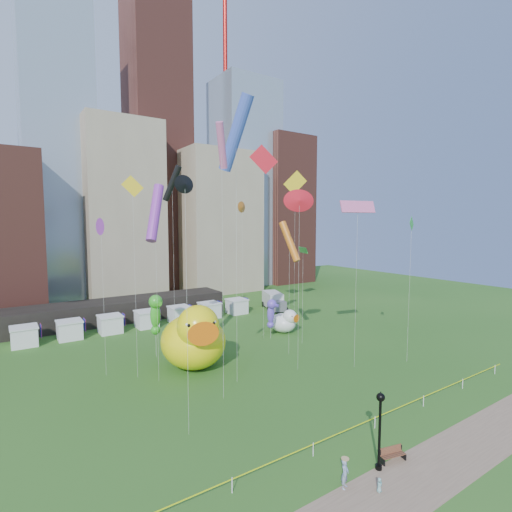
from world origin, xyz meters
TOP-DOWN VIEW (x-y plane):
  - ground at (0.00, 0.00)m, footprint 160.00×160.00m
  - footpath at (0.00, -5.00)m, footprint 70.00×4.00m
  - skyline at (2.25, 61.06)m, footprint 101.00×23.00m
  - crane_right at (30.89, 64.00)m, footprint 23.00×1.00m
  - pavilion at (-4.00, 42.00)m, footprint 38.00×6.00m
  - vendor_tents at (1.02, 36.00)m, footprint 33.24×2.80m
  - caution_tape at (0.00, 0.00)m, footprint 50.00×0.06m
  - big_duck at (0.00, 17.80)m, footprint 8.20×9.76m
  - small_duck at (15.63, 22.90)m, footprint 4.03×4.66m
  - seahorse_green at (-2.02, 23.42)m, footprint 1.57×1.93m
  - seahorse_purple at (12.57, 21.77)m, footprint 1.57×1.79m
  - park_bench at (3.77, -3.12)m, footprint 1.75×0.91m
  - lamppost at (2.39, -3.20)m, footprint 0.51×0.51m
  - box_truck at (22.93, 35.17)m, footprint 4.45×7.09m
  - woman at (-0.55, -3.20)m, footprint 0.72×0.62m
  - toddler at (0.81, -4.50)m, footprint 0.30×0.24m
  - kite_0 at (11.89, 22.51)m, footprint 3.29×1.60m
  - kite_1 at (13.94, 9.05)m, footprint 4.01×1.35m
  - kite_2 at (1.18, 25.90)m, footprint 2.16×2.37m
  - kite_3 at (19.74, 6.88)m, footprint 1.42×0.54m
  - kite_4 at (18.44, 24.26)m, footprint 3.08×1.38m
  - kite_5 at (1.91, 12.57)m, footprint 2.20×4.04m
  - kite_6 at (15.62, 33.63)m, footprint 1.59×1.14m
  - kite_7 at (-7.91, 21.09)m, footprint 0.37×1.65m
  - kite_8 at (8.67, 11.80)m, footprint 2.21×0.78m
  - kite_9 at (-0.79, 10.31)m, footprint 1.85×1.98m
  - kite_10 at (-5.55, 6.79)m, footprint 1.19×0.65m
  - kite_11 at (14.47, 17.87)m, footprint 1.11×2.29m
  - kite_12 at (-5.48, 18.91)m, footprint 1.90×0.70m
  - kite_14 at (10.82, 15.96)m, footprint 1.63×2.79m
  - kite_15 at (-4.09, 16.92)m, footprint 2.74×3.02m

SIDE VIEW (x-z plane):
  - ground at x=0.00m, z-range 0.00..0.00m
  - footpath at x=0.00m, z-range 0.00..0.02m
  - toddler at x=0.81m, z-range 0.02..0.82m
  - park_bench at x=3.77m, z-range 0.05..0.90m
  - caution_tape at x=0.00m, z-range 0.23..1.13m
  - woman at x=-0.55m, z-range 0.02..1.68m
  - vendor_tents at x=1.02m, z-range -0.09..2.31m
  - box_truck at x=22.93m, z-range 0.04..2.87m
  - small_duck at x=15.63m, z-range -0.13..3.16m
  - pavilion at x=-4.00m, z-range 0.00..3.20m
  - lamppost at x=2.39m, z-range 0.55..5.45m
  - big_duck at x=0.00m, z-range -0.29..6.69m
  - seahorse_purple at x=12.57m, z-range 1.01..6.12m
  - seahorse_green at x=-2.02m, z-range 1.65..8.63m
  - kite_11 at x=14.47m, z-range 5.53..17.46m
  - kite_14 at x=10.82m, z-range 5.26..20.35m
  - kite_3 at x=19.74m, z-range 6.25..21.78m
  - kite_7 at x=-7.91m, z-range 6.80..22.13m
  - kite_15 at x=-4.09m, z-range 6.54..25.02m
  - kite_1 at x=13.94m, z-range 7.87..24.94m
  - kite_8 at x=8.67m, z-range 7.94..26.09m
  - kite_6 at x=15.62m, z-range 8.15..26.31m
  - kite_10 at x=-5.55m, z-range 8.25..26.31m
  - kite_12 at x=-5.48m, z-range 7.95..27.20m
  - kite_2 at x=1.18m, z-range 8.65..30.24m
  - kite_4 at x=18.44m, z-range 9.05..31.12m
  - kite_9 at x=-0.79m, z-range 9.59..32.44m
  - skyline at x=2.25m, z-range -12.56..55.44m
  - kite_0 at x=11.89m, z-range 10.13..34.68m
  - kite_5 at x=1.91m, z-range 9.73..35.82m
  - crane_right at x=30.89m, z-range 8.90..84.90m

